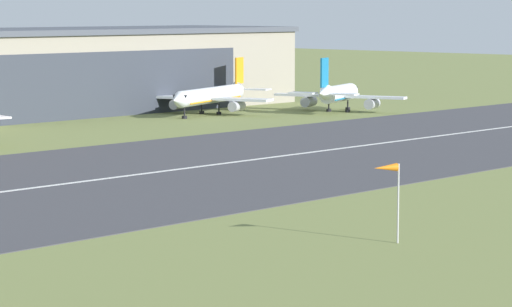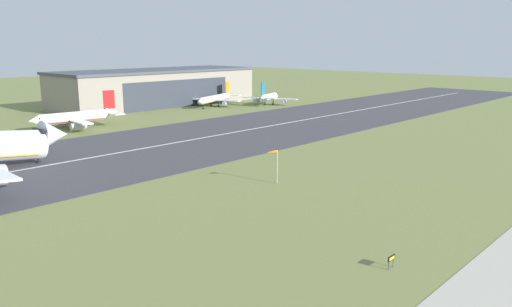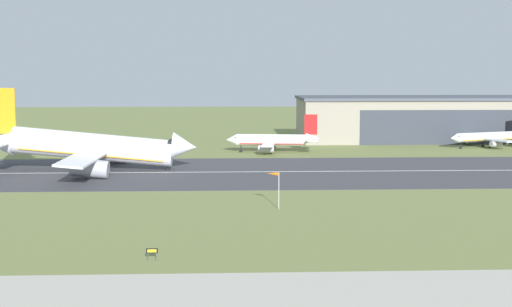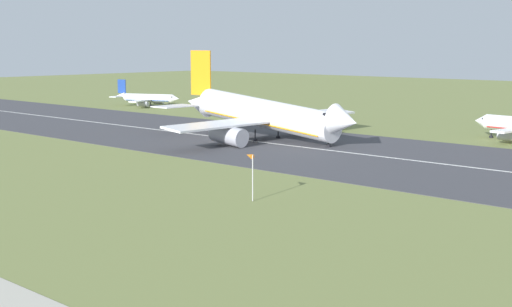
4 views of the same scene
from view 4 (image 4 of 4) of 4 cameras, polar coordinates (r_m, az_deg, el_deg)
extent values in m
plane|color=olive|center=(89.79, -14.78, -4.15)|extent=(687.00, 687.00, 0.00)
cube|color=#3D3D42|center=(131.27, 7.41, 0.06)|extent=(447.00, 48.76, 0.06)
cube|color=silver|center=(131.27, 7.41, 0.07)|extent=(402.30, 0.70, 0.01)
cylinder|color=white|center=(148.06, 0.82, 3.19)|extent=(35.78, 6.81, 9.10)
cone|color=white|center=(135.20, 7.15, 2.60)|extent=(5.97, 6.04, 6.36)
cone|color=white|center=(163.01, -4.66, 4.03)|extent=(7.66, 5.50, 5.93)
cube|color=black|center=(136.82, 6.18, 3.19)|extent=(1.26, 5.04, 0.54)
cube|color=orange|center=(148.22, 0.82, 2.56)|extent=(31.74, 6.41, 3.11)
cube|color=white|center=(137.29, -3.12, 2.31)|extent=(6.33, 23.59, 0.92)
cylinder|color=#A8A8B2|center=(138.00, -2.22, 1.48)|extent=(8.06, 3.86, 4.34)
cube|color=white|center=(158.76, 4.61, 3.15)|extent=(6.33, 23.59, 0.92)
cylinder|color=#A8A8B2|center=(156.81, 4.49, 2.32)|extent=(8.06, 3.86, 4.34)
cube|color=orange|center=(161.82, -4.44, 6.45)|extent=(6.42, 0.44, 10.02)
cube|color=white|center=(157.66, -6.52, 3.78)|extent=(5.84, 9.16, 0.24)
cube|color=white|center=(167.59, -2.61, 4.11)|extent=(5.84, 9.16, 0.24)
cylinder|color=black|center=(137.99, 5.84, 1.00)|extent=(0.24, 0.24, 2.44)
cylinder|color=black|center=(138.13, 5.83, 0.59)|extent=(0.84, 0.84, 0.44)
cylinder|color=black|center=(145.81, -0.07, 1.45)|extent=(0.24, 0.24, 2.44)
cylinder|color=black|center=(145.94, -0.07, 1.06)|extent=(0.84, 0.84, 0.44)
cylinder|color=black|center=(150.97, 1.79, 1.70)|extent=(0.24, 0.24, 2.44)
cylinder|color=black|center=(151.10, 1.79, 1.32)|extent=(0.84, 0.84, 0.44)
cylinder|color=white|center=(232.17, -8.60, 4.42)|extent=(16.84, 8.90, 2.62)
cone|color=white|center=(227.71, -6.44, 4.38)|extent=(3.18, 3.32, 2.62)
cone|color=white|center=(237.12, -10.77, 4.56)|extent=(3.80, 3.37, 2.36)
cube|color=black|center=(228.25, -6.73, 4.52)|extent=(1.86, 2.48, 0.44)
cube|color=navy|center=(232.23, -8.60, 4.24)|extent=(15.20, 8.13, 0.20)
cube|color=white|center=(226.68, -9.26, 4.19)|extent=(6.16, 9.96, 0.40)
cylinder|color=#A8A8B2|center=(227.17, -9.04, 3.93)|extent=(3.77, 2.79, 1.63)
cube|color=white|center=(237.45, -7.82, 4.41)|extent=(6.16, 9.96, 0.40)
cylinder|color=#A8A8B2|center=(236.59, -7.79, 4.14)|extent=(3.77, 2.79, 1.63)
cube|color=navy|center=(236.69, -10.69, 5.30)|extent=(2.75, 1.34, 4.46)
cube|color=white|center=(234.25, -11.16, 4.48)|extent=(3.83, 4.66, 0.24)
cube|color=white|center=(239.94, -10.35, 4.60)|extent=(3.83, 4.66, 0.24)
cylinder|color=black|center=(228.93, -6.97, 3.88)|extent=(0.24, 0.24, 1.48)
cylinder|color=black|center=(228.97, -6.96, 3.75)|extent=(0.84, 0.84, 0.44)
cylinder|color=black|center=(231.03, -8.81, 3.88)|extent=(0.24, 0.24, 1.48)
cylinder|color=black|center=(231.07, -8.81, 3.75)|extent=(0.84, 0.84, 0.44)
cylinder|color=black|center=(233.78, -8.44, 3.94)|extent=(0.24, 0.24, 1.48)
cylinder|color=black|center=(233.83, -8.44, 3.82)|extent=(0.84, 0.84, 0.44)
cone|color=white|center=(160.58, 17.54, 2.49)|extent=(3.23, 3.51, 3.19)
cube|color=black|center=(159.71, 18.03, 2.67)|extent=(1.42, 2.82, 0.44)
cube|color=white|center=(149.86, 19.65, 1.77)|extent=(4.20, 9.97, 0.40)
cylinder|color=#A8A8B2|center=(150.97, 19.57, 1.34)|extent=(4.36, 2.46, 1.98)
cylinder|color=black|center=(159.50, 18.31, 1.52)|extent=(0.24, 0.24, 1.79)
cylinder|color=black|center=(159.58, 18.30, 1.28)|extent=(0.84, 0.84, 0.44)
cylinder|color=#B7B7BC|center=(89.44, -0.27, -1.98)|extent=(0.14, 0.14, 5.90)
cone|color=orange|center=(89.97, -0.54, -0.17)|extent=(1.95, 1.32, 0.60)
camera|label=1|loc=(130.21, -42.98, 5.31)|focal=85.00mm
camera|label=2|loc=(123.26, -43.41, 8.23)|focal=35.00mm
camera|label=3|loc=(83.01, -83.53, 2.95)|focal=50.00mm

